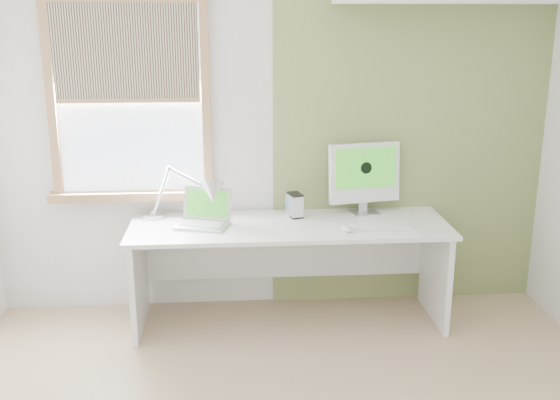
{
  "coord_description": "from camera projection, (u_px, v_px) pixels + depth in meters",
  "views": [
    {
      "loc": [
        -0.28,
        -2.9,
        2.13
      ],
      "look_at": [
        0.0,
        1.05,
        1.0
      ],
      "focal_mm": 42.12,
      "sensor_mm": 36.0,
      "label": 1
    }
  ],
  "objects": [
    {
      "name": "window",
      "position": [
        129.0,
        101.0,
        4.54
      ],
      "size": [
        1.2,
        0.14,
        1.42
      ],
      "color": "#AE7D52",
      "rests_on": "room"
    },
    {
      "name": "desk",
      "position": [
        289.0,
        248.0,
        4.63
      ],
      "size": [
        2.2,
        0.7,
        0.73
      ],
      "color": "white",
      "rests_on": "room"
    },
    {
      "name": "external_drive",
      "position": [
        295.0,
        205.0,
        4.67
      ],
      "size": [
        0.12,
        0.15,
        0.17
      ],
      "color": "silver",
      "rests_on": "desk"
    },
    {
      "name": "imac",
      "position": [
        364.0,
        174.0,
        4.7
      ],
      "size": [
        0.53,
        0.22,
        0.51
      ],
      "color": "silver",
      "rests_on": "desk"
    },
    {
      "name": "phone_dock",
      "position": [
        290.0,
        210.0,
        4.7
      ],
      "size": [
        0.09,
        0.09,
        0.14
      ],
      "color": "silver",
      "rests_on": "desk"
    },
    {
      "name": "accent_wall",
      "position": [
        410.0,
        132.0,
        4.77
      ],
      "size": [
        2.0,
        0.02,
        2.6
      ],
      "primitive_type": "cube",
      "color": "#828C50",
      "rests_on": "room"
    },
    {
      "name": "keyboard",
      "position": [
        382.0,
        228.0,
        4.42
      ],
      "size": [
        0.45,
        0.16,
        0.02
      ],
      "color": "white",
      "rests_on": "desk"
    },
    {
      "name": "room",
      "position": [
        296.0,
        200.0,
        3.03
      ],
      "size": [
        4.04,
        3.54,
        2.64
      ],
      "color": "tan",
      "rests_on": "ground"
    },
    {
      "name": "desk_lamp",
      "position": [
        201.0,
        195.0,
        4.5
      ],
      "size": [
        0.62,
        0.41,
        0.38
      ],
      "color": "silver",
      "rests_on": "desk"
    },
    {
      "name": "mouse",
      "position": [
        347.0,
        229.0,
        4.38
      ],
      "size": [
        0.1,
        0.12,
        0.03
      ],
      "primitive_type": "ellipsoid",
      "rotation": [
        0.0,
        0.0,
        0.39
      ],
      "color": "white",
      "rests_on": "desk"
    },
    {
      "name": "laptop",
      "position": [
        204.0,
        216.0,
        4.51
      ],
      "size": [
        0.41,
        0.36,
        0.24
      ],
      "color": "silver",
      "rests_on": "desk"
    }
  ]
}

